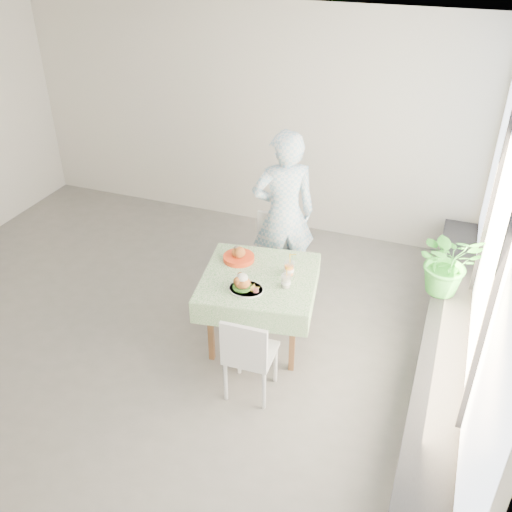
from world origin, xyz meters
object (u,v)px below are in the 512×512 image
at_px(chair_near, 250,369).
at_px(diner, 284,215).
at_px(cafe_table, 259,301).
at_px(main_dish, 244,285).
at_px(chair_far, 271,272).
at_px(potted_plant, 448,262).
at_px(juice_cup_orange, 289,269).

xyz_separation_m(chair_near, diner, (-0.25, 1.62, 0.66)).
distance_m(cafe_table, diner, 1.03).
distance_m(diner, main_dish, 1.18).
xyz_separation_m(cafe_table, chair_far, (-0.15, 0.77, -0.18)).
bearing_deg(potted_plant, main_dish, -149.62).
bearing_deg(diner, cafe_table, 64.32).
bearing_deg(potted_plant, juice_cup_orange, -156.10).
relative_size(juice_cup_orange, potted_plant, 0.42).
relative_size(chair_near, main_dish, 2.67).
bearing_deg(main_dish, chair_far, 95.42).
relative_size(cafe_table, chair_near, 1.40).
relative_size(main_dish, juice_cup_orange, 1.15).
bearing_deg(cafe_table, main_dish, -101.31).
relative_size(chair_near, diner, 0.46).
relative_size(chair_far, chair_near, 1.06).
bearing_deg(chair_far, cafe_table, -79.13).
relative_size(cafe_table, potted_plant, 1.80).
distance_m(cafe_table, juice_cup_orange, 0.44).
relative_size(diner, main_dish, 5.79).
relative_size(cafe_table, juice_cup_orange, 4.30).
bearing_deg(juice_cup_orange, diner, 111.72).
distance_m(cafe_table, main_dish, 0.42).
height_order(main_dish, juice_cup_orange, juice_cup_orange).
bearing_deg(potted_plant, cafe_table, -155.82).
height_order(main_dish, potted_plant, potted_plant).
bearing_deg(juice_cup_orange, cafe_table, -154.30).
bearing_deg(diner, main_dish, 60.96).
bearing_deg(cafe_table, diner, 94.12).
bearing_deg(juice_cup_orange, chair_near, -94.73).
height_order(diner, juice_cup_orange, diner).
height_order(chair_far, chair_near, chair_far).
xyz_separation_m(main_dish, juice_cup_orange, (0.30, 0.37, 0.01)).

